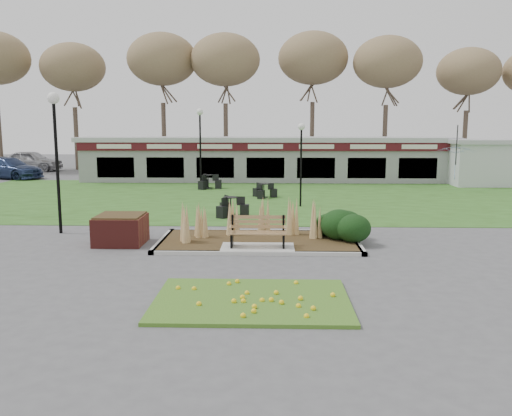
{
  "coord_description": "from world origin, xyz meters",
  "views": [
    {
      "loc": [
        0.43,
        -15.82,
        3.84
      ],
      "look_at": [
        -0.11,
        2.0,
        1.02
      ],
      "focal_mm": 38.0,
      "sensor_mm": 36.0,
      "label": 1
    }
  ],
  "objects_px": {
    "bistro_set_b": "(208,184)",
    "car_black": "(141,161)",
    "lamp_post_near_left": "(55,131)",
    "bistro_set_d": "(264,193)",
    "food_pavilion": "(266,159)",
    "brick_planter": "(121,229)",
    "car_silver": "(31,161)",
    "bistro_set_a": "(231,210)",
    "park_bench": "(258,231)",
    "car_blue": "(8,168)",
    "patio_umbrella": "(456,162)",
    "lamp_post_far_left": "(200,130)",
    "lamp_post_mid_right": "(301,146)",
    "service_hut": "(484,162)"
  },
  "relations": [
    {
      "from": "bistro_set_b",
      "to": "bistro_set_d",
      "type": "relative_size",
      "value": 1.18
    },
    {
      "from": "patio_umbrella",
      "to": "lamp_post_near_left",
      "type": "bearing_deg",
      "value": -145.89
    },
    {
      "from": "bistro_set_b",
      "to": "car_blue",
      "type": "relative_size",
      "value": 0.3
    },
    {
      "from": "brick_planter",
      "to": "bistro_set_a",
      "type": "xyz_separation_m",
      "value": [
        3.12,
        5.22,
        -0.19
      ]
    },
    {
      "from": "food_pavilion",
      "to": "car_blue",
      "type": "height_order",
      "value": "food_pavilion"
    },
    {
      "from": "bistro_set_d",
      "to": "car_blue",
      "type": "xyz_separation_m",
      "value": [
        -17.81,
        9.14,
        0.48
      ]
    },
    {
      "from": "bistro_set_a",
      "to": "car_black",
      "type": "xyz_separation_m",
      "value": [
        -8.75,
        20.78,
        0.5
      ]
    },
    {
      "from": "brick_planter",
      "to": "food_pavilion",
      "type": "bearing_deg",
      "value": 76.94
    },
    {
      "from": "food_pavilion",
      "to": "car_black",
      "type": "relative_size",
      "value": 5.17
    },
    {
      "from": "patio_umbrella",
      "to": "car_blue",
      "type": "distance_m",
      "value": 29.15
    },
    {
      "from": "lamp_post_far_left",
      "to": "bistro_set_d",
      "type": "height_order",
      "value": "lamp_post_far_left"
    },
    {
      "from": "bistro_set_a",
      "to": "car_silver",
      "type": "height_order",
      "value": "car_silver"
    },
    {
      "from": "lamp_post_near_left",
      "to": "bistro_set_a",
      "type": "xyz_separation_m",
      "value": [
        5.7,
        3.61,
        -3.26
      ]
    },
    {
      "from": "lamp_post_near_left",
      "to": "lamp_post_mid_right",
      "type": "xyz_separation_m",
      "value": [
        8.73,
        6.31,
        -0.76
      ]
    },
    {
      "from": "service_hut",
      "to": "patio_umbrella",
      "type": "height_order",
      "value": "service_hut"
    },
    {
      "from": "car_black",
      "to": "lamp_post_near_left",
      "type": "bearing_deg",
      "value": -177.27
    },
    {
      "from": "lamp_post_near_left",
      "to": "park_bench",
      "type": "bearing_deg",
      "value": -18.69
    },
    {
      "from": "bistro_set_b",
      "to": "car_black",
      "type": "height_order",
      "value": "car_black"
    },
    {
      "from": "patio_umbrella",
      "to": "lamp_post_far_left",
      "type": "bearing_deg",
      "value": 174.15
    },
    {
      "from": "lamp_post_far_left",
      "to": "car_black",
      "type": "distance_m",
      "value": 12.91
    },
    {
      "from": "lamp_post_far_left",
      "to": "bistro_set_a",
      "type": "distance_m",
      "value": 10.57
    },
    {
      "from": "brick_planter",
      "to": "lamp_post_mid_right",
      "type": "bearing_deg",
      "value": 52.22
    },
    {
      "from": "food_pavilion",
      "to": "lamp_post_far_left",
      "type": "relative_size",
      "value": 5.29
    },
    {
      "from": "food_pavilion",
      "to": "car_blue",
      "type": "distance_m",
      "value": 17.85
    },
    {
      "from": "lamp_post_near_left",
      "to": "bistro_set_d",
      "type": "xyz_separation_m",
      "value": [
        6.99,
        9.25,
        -3.29
      ]
    },
    {
      "from": "car_silver",
      "to": "car_black",
      "type": "bearing_deg",
      "value": -84.61
    },
    {
      "from": "brick_planter",
      "to": "lamp_post_near_left",
      "type": "xyz_separation_m",
      "value": [
        -2.59,
        1.61,
        3.07
      ]
    },
    {
      "from": "park_bench",
      "to": "car_blue",
      "type": "height_order",
      "value": "car_blue"
    },
    {
      "from": "service_hut",
      "to": "bistro_set_a",
      "type": "height_order",
      "value": "service_hut"
    },
    {
      "from": "bistro_set_d",
      "to": "patio_umbrella",
      "type": "relative_size",
      "value": 0.5
    },
    {
      "from": "park_bench",
      "to": "bistro_set_a",
      "type": "xyz_separation_m",
      "value": [
        -1.28,
        5.97,
        -0.3
      ]
    },
    {
      "from": "patio_umbrella",
      "to": "car_silver",
      "type": "relative_size",
      "value": 0.54
    },
    {
      "from": "bistro_set_a",
      "to": "bistro_set_d",
      "type": "bearing_deg",
      "value": 77.17
    },
    {
      "from": "park_bench",
      "to": "car_silver",
      "type": "bearing_deg",
      "value": 125.22
    },
    {
      "from": "food_pavilion",
      "to": "car_silver",
      "type": "xyz_separation_m",
      "value": [
        -18.88,
        7.04,
        -0.65
      ]
    },
    {
      "from": "bistro_set_d",
      "to": "brick_planter",
      "type": "bearing_deg",
      "value": -112.07
    },
    {
      "from": "lamp_post_near_left",
      "to": "car_black",
      "type": "height_order",
      "value": "lamp_post_near_left"
    },
    {
      "from": "lamp_post_near_left",
      "to": "bistro_set_b",
      "type": "bearing_deg",
      "value": 74.19
    },
    {
      "from": "service_hut",
      "to": "car_black",
      "type": "xyz_separation_m",
      "value": [
        -23.53,
        9.0,
        -0.67
      ]
    },
    {
      "from": "bistro_set_b",
      "to": "car_silver",
      "type": "distance_m",
      "value": 19.31
    },
    {
      "from": "car_silver",
      "to": "car_blue",
      "type": "xyz_separation_m",
      "value": [
        1.08,
        -6.0,
        -0.09
      ]
    },
    {
      "from": "park_bench",
      "to": "lamp_post_near_left",
      "type": "bearing_deg",
      "value": 161.31
    },
    {
      "from": "brick_planter",
      "to": "car_blue",
      "type": "height_order",
      "value": "car_blue"
    },
    {
      "from": "food_pavilion",
      "to": "service_hut",
      "type": "height_order",
      "value": "food_pavilion"
    },
    {
      "from": "car_silver",
      "to": "bistro_set_a",
      "type": "bearing_deg",
      "value": -134.35
    },
    {
      "from": "food_pavilion",
      "to": "patio_umbrella",
      "type": "distance_m",
      "value": 11.92
    },
    {
      "from": "brick_planter",
      "to": "lamp_post_near_left",
      "type": "bearing_deg",
      "value": 148.06
    },
    {
      "from": "bistro_set_b",
      "to": "patio_umbrella",
      "type": "bearing_deg",
      "value": -4.36
    },
    {
      "from": "brick_planter",
      "to": "car_silver",
      "type": "xyz_separation_m",
      "value": [
        -14.48,
        26.0,
        0.35
      ]
    },
    {
      "from": "bistro_set_a",
      "to": "bistro_set_d",
      "type": "xyz_separation_m",
      "value": [
        1.29,
        5.64,
        -0.03
      ]
    }
  ]
}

